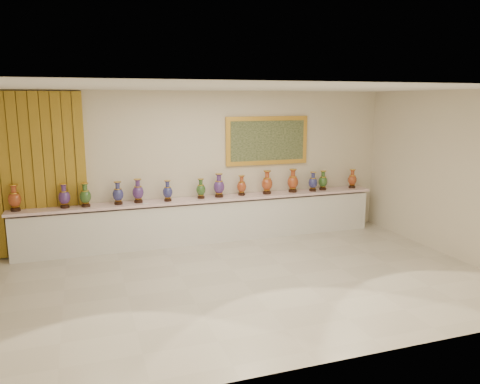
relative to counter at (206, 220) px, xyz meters
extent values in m
plane|color=beige|center=(0.00, -2.27, -0.44)|extent=(8.00, 8.00, 0.00)
plane|color=beige|center=(0.00, 0.23, 1.06)|extent=(8.00, 0.00, 8.00)
plane|color=beige|center=(4.00, -2.27, 1.06)|extent=(0.00, 5.00, 5.00)
plane|color=white|center=(0.00, -2.27, 2.56)|extent=(8.00, 8.00, 0.00)
cube|color=gold|center=(-3.03, 0.17, 1.06)|extent=(1.64, 0.14, 2.95)
cube|color=gold|center=(1.39, 0.19, 1.55)|extent=(1.80, 0.06, 1.00)
cube|color=black|center=(1.39, 0.16, 1.55)|extent=(1.62, 0.02, 0.82)
cube|color=white|center=(0.00, 0.00, -0.03)|extent=(7.20, 0.42, 0.81)
cube|color=#FDD5D6|center=(0.00, -0.02, 0.44)|extent=(7.28, 0.48, 0.05)
cylinder|color=black|center=(-3.45, 0.00, 0.49)|extent=(0.17, 0.17, 0.05)
cone|color=gold|center=(-3.45, 0.00, 0.54)|extent=(0.15, 0.15, 0.03)
ellipsoid|color=maroon|center=(-3.45, 0.00, 0.67)|extent=(0.28, 0.28, 0.27)
cylinder|color=gold|center=(-3.45, 0.00, 0.79)|extent=(0.15, 0.15, 0.01)
cylinder|color=maroon|center=(-3.45, 0.00, 0.85)|extent=(0.09, 0.09, 0.10)
cone|color=maroon|center=(-3.45, 0.00, 0.91)|extent=(0.15, 0.15, 0.04)
cylinder|color=gold|center=(-3.45, 0.00, 0.93)|extent=(0.15, 0.15, 0.01)
cylinder|color=black|center=(-2.63, -0.02, 0.49)|extent=(0.16, 0.16, 0.04)
cone|color=gold|center=(-2.63, -0.02, 0.53)|extent=(0.14, 0.14, 0.03)
ellipsoid|color=#251350|center=(-2.63, -0.02, 0.66)|extent=(0.23, 0.23, 0.26)
cylinder|color=gold|center=(-2.63, -0.02, 0.77)|extent=(0.14, 0.14, 0.01)
cylinder|color=#251350|center=(-2.63, -0.02, 0.82)|extent=(0.08, 0.08, 0.09)
cone|color=#251350|center=(-2.63, -0.02, 0.89)|extent=(0.14, 0.14, 0.03)
cylinder|color=gold|center=(-2.63, -0.02, 0.90)|extent=(0.15, 0.15, 0.01)
cylinder|color=black|center=(-2.27, -0.05, 0.49)|extent=(0.16, 0.16, 0.04)
cone|color=gold|center=(-2.27, -0.05, 0.53)|extent=(0.14, 0.14, 0.03)
ellipsoid|color=black|center=(-2.27, -0.05, 0.66)|extent=(0.26, 0.26, 0.26)
cylinder|color=gold|center=(-2.27, -0.05, 0.76)|extent=(0.14, 0.14, 0.01)
cylinder|color=black|center=(-2.27, -0.05, 0.82)|extent=(0.08, 0.08, 0.09)
cone|color=black|center=(-2.27, -0.05, 0.88)|extent=(0.14, 0.14, 0.03)
cylinder|color=gold|center=(-2.27, -0.05, 0.90)|extent=(0.14, 0.14, 0.01)
cylinder|color=black|center=(-1.69, -0.04, 0.49)|extent=(0.15, 0.15, 0.04)
cone|color=gold|center=(-1.69, -0.04, 0.53)|extent=(0.13, 0.13, 0.03)
ellipsoid|color=#0E0F3E|center=(-1.69, -0.04, 0.65)|extent=(0.25, 0.25, 0.25)
cylinder|color=gold|center=(-1.69, -0.04, 0.76)|extent=(0.14, 0.14, 0.01)
cylinder|color=#0E0F3E|center=(-1.69, -0.04, 0.81)|extent=(0.08, 0.08, 0.09)
cone|color=#0E0F3E|center=(-1.69, -0.04, 0.87)|extent=(0.14, 0.14, 0.03)
cylinder|color=gold|center=(-1.69, -0.04, 0.89)|extent=(0.14, 0.14, 0.01)
cylinder|color=black|center=(-1.32, 0.00, 0.49)|extent=(0.16, 0.16, 0.05)
cone|color=gold|center=(-1.32, 0.00, 0.54)|extent=(0.14, 0.14, 0.03)
ellipsoid|color=#251350|center=(-1.32, 0.00, 0.66)|extent=(0.22, 0.22, 0.26)
cylinder|color=gold|center=(-1.32, 0.00, 0.77)|extent=(0.14, 0.14, 0.01)
cylinder|color=#251350|center=(-1.32, 0.00, 0.83)|extent=(0.08, 0.08, 0.10)
cone|color=#251350|center=(-1.32, 0.00, 0.90)|extent=(0.14, 0.14, 0.04)
cylinder|color=gold|center=(-1.32, 0.00, 0.92)|extent=(0.15, 0.15, 0.01)
cylinder|color=black|center=(-0.76, -0.05, 0.48)|extent=(0.14, 0.14, 0.04)
cone|color=gold|center=(-0.76, -0.05, 0.53)|extent=(0.12, 0.12, 0.03)
ellipsoid|color=#0E0F3E|center=(-0.76, -0.05, 0.64)|extent=(0.21, 0.21, 0.23)
cylinder|color=gold|center=(-0.76, -0.05, 0.74)|extent=(0.13, 0.13, 0.01)
cylinder|color=#0E0F3E|center=(-0.76, -0.05, 0.79)|extent=(0.07, 0.07, 0.08)
cone|color=#0E0F3E|center=(-0.76, -0.05, 0.85)|extent=(0.13, 0.13, 0.03)
cylinder|color=gold|center=(-0.76, -0.05, 0.86)|extent=(0.13, 0.13, 0.01)
cylinder|color=black|center=(-0.10, -0.02, 0.48)|extent=(0.14, 0.14, 0.04)
cone|color=gold|center=(-0.10, -0.02, 0.53)|extent=(0.12, 0.12, 0.03)
ellipsoid|color=black|center=(-0.10, -0.02, 0.64)|extent=(0.24, 0.24, 0.23)
cylinder|color=gold|center=(-0.10, -0.02, 0.73)|extent=(0.13, 0.13, 0.01)
cylinder|color=black|center=(-0.10, -0.02, 0.78)|extent=(0.07, 0.07, 0.08)
cone|color=black|center=(-0.10, -0.02, 0.84)|extent=(0.13, 0.13, 0.03)
cylinder|color=gold|center=(-0.10, -0.02, 0.86)|extent=(0.13, 0.13, 0.01)
cylinder|color=black|center=(0.28, -0.01, 0.49)|extent=(0.17, 0.17, 0.05)
cone|color=gold|center=(0.28, -0.01, 0.54)|extent=(0.15, 0.15, 0.03)
ellipsoid|color=#251350|center=(0.28, -0.01, 0.67)|extent=(0.25, 0.25, 0.28)
cylinder|color=gold|center=(0.28, -0.01, 0.79)|extent=(0.15, 0.15, 0.01)
cylinder|color=#251350|center=(0.28, -0.01, 0.85)|extent=(0.09, 0.09, 0.10)
cone|color=#251350|center=(0.28, -0.01, 0.92)|extent=(0.15, 0.15, 0.04)
cylinder|color=gold|center=(0.28, -0.01, 0.94)|extent=(0.16, 0.16, 0.01)
cylinder|color=black|center=(0.77, 0.02, 0.48)|extent=(0.14, 0.14, 0.04)
cone|color=gold|center=(0.77, 0.02, 0.53)|extent=(0.13, 0.13, 0.03)
ellipsoid|color=maroon|center=(0.77, 0.02, 0.64)|extent=(0.25, 0.25, 0.24)
cylinder|color=gold|center=(0.77, 0.02, 0.74)|extent=(0.13, 0.13, 0.01)
cylinder|color=maroon|center=(0.77, 0.02, 0.80)|extent=(0.08, 0.08, 0.09)
cone|color=maroon|center=(0.77, 0.02, 0.85)|extent=(0.13, 0.13, 0.03)
cylinder|color=gold|center=(0.77, 0.02, 0.87)|extent=(0.13, 0.13, 0.01)
cylinder|color=black|center=(1.32, -0.02, 0.49)|extent=(0.17, 0.17, 0.05)
cone|color=gold|center=(1.32, -0.02, 0.54)|extent=(0.15, 0.15, 0.03)
ellipsoid|color=maroon|center=(1.32, -0.02, 0.68)|extent=(0.30, 0.30, 0.28)
cylinder|color=gold|center=(1.32, -0.02, 0.80)|extent=(0.15, 0.15, 0.01)
cylinder|color=maroon|center=(1.32, -0.02, 0.86)|extent=(0.09, 0.09, 0.10)
cone|color=maroon|center=(1.32, -0.02, 0.93)|extent=(0.15, 0.15, 0.04)
cylinder|color=gold|center=(1.32, -0.02, 0.95)|extent=(0.16, 0.16, 0.01)
cylinder|color=black|center=(1.90, -0.01, 0.49)|extent=(0.17, 0.17, 0.05)
cone|color=gold|center=(1.90, -0.01, 0.54)|extent=(0.15, 0.15, 0.03)
ellipsoid|color=maroon|center=(1.90, -0.01, 0.68)|extent=(0.24, 0.24, 0.29)
cylinder|color=gold|center=(1.90, -0.01, 0.80)|extent=(0.16, 0.16, 0.01)
cylinder|color=maroon|center=(1.90, -0.01, 0.86)|extent=(0.09, 0.09, 0.10)
cone|color=maroon|center=(1.90, -0.01, 0.93)|extent=(0.16, 0.16, 0.04)
cylinder|color=gold|center=(1.90, -0.01, 0.95)|extent=(0.16, 0.16, 0.01)
cylinder|color=black|center=(2.36, -0.05, 0.48)|extent=(0.15, 0.15, 0.04)
cone|color=gold|center=(2.36, -0.05, 0.53)|extent=(0.13, 0.13, 0.03)
ellipsoid|color=#0E0F3E|center=(2.36, -0.05, 0.64)|extent=(0.20, 0.20, 0.24)
cylinder|color=gold|center=(2.36, -0.05, 0.75)|extent=(0.13, 0.13, 0.01)
cylinder|color=#0E0F3E|center=(2.36, -0.05, 0.80)|extent=(0.08, 0.08, 0.09)
cone|color=#0E0F3E|center=(2.36, -0.05, 0.86)|extent=(0.13, 0.13, 0.03)
cylinder|color=gold|center=(2.36, -0.05, 0.87)|extent=(0.14, 0.14, 0.01)
cylinder|color=black|center=(2.63, 0.00, 0.48)|extent=(0.15, 0.15, 0.04)
cone|color=gold|center=(2.63, 0.00, 0.53)|extent=(0.13, 0.13, 0.03)
ellipsoid|color=black|center=(2.63, 0.00, 0.65)|extent=(0.25, 0.25, 0.24)
cylinder|color=gold|center=(2.63, 0.00, 0.75)|extent=(0.13, 0.13, 0.01)
cylinder|color=black|center=(2.63, 0.00, 0.80)|extent=(0.08, 0.08, 0.09)
cone|color=black|center=(2.63, 0.00, 0.86)|extent=(0.13, 0.13, 0.03)
cylinder|color=gold|center=(2.63, 0.00, 0.88)|extent=(0.14, 0.14, 0.01)
cylinder|color=black|center=(3.36, -0.01, 0.48)|extent=(0.15, 0.15, 0.04)
cone|color=gold|center=(3.36, -0.01, 0.53)|extent=(0.13, 0.13, 0.03)
ellipsoid|color=maroon|center=(3.36, -0.01, 0.64)|extent=(0.20, 0.20, 0.24)
cylinder|color=gold|center=(3.36, -0.01, 0.75)|extent=(0.13, 0.13, 0.01)
cylinder|color=maroon|center=(3.36, -0.01, 0.80)|extent=(0.08, 0.08, 0.09)
cone|color=maroon|center=(3.36, -0.01, 0.86)|extent=(0.13, 0.13, 0.03)
cylinder|color=gold|center=(3.36, -0.01, 0.88)|extent=(0.14, 0.14, 0.01)
cube|color=white|center=(-1.20, -0.14, 0.47)|extent=(0.10, 0.06, 0.00)
camera|label=1|loc=(-2.29, -8.86, 2.39)|focal=35.00mm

